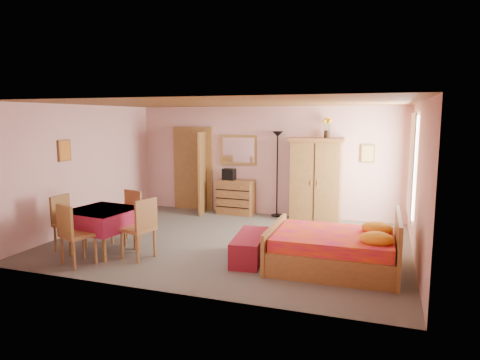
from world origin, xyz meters
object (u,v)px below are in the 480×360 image
at_px(chair_west, 70,223).
at_px(wardrobe, 316,180).
at_px(wall_mirror, 239,150).
at_px(bed, 333,239).
at_px(stereo, 229,174).
at_px(sunflower_vase, 327,128).
at_px(dining_table, 103,231).
at_px(bench, 250,247).
at_px(floor_lamp, 277,174).
at_px(chair_south, 78,234).
at_px(chest_of_drawers, 236,197).
at_px(chair_north, 125,217).
at_px(chair_east, 138,228).

bearing_deg(chair_west, wardrobe, 135.07).
xyz_separation_m(wall_mirror, bed, (2.70, -3.27, -1.09)).
distance_m(stereo, sunflower_vase, 2.58).
bearing_deg(dining_table, bench, 10.73).
xyz_separation_m(floor_lamp, chair_south, (-2.18, -4.32, -0.51)).
xyz_separation_m(chest_of_drawers, chair_south, (-1.18, -4.22, 0.08)).
distance_m(sunflower_vase, chair_north, 4.73).
bearing_deg(chair_east, chair_west, 105.36).
xyz_separation_m(bench, dining_table, (-2.53, -0.48, 0.18)).
bearing_deg(chair_east, sunflower_vase, -20.29).
distance_m(stereo, dining_table, 3.75).
bearing_deg(chair_east, wardrobe, -18.89).
height_order(stereo, wardrobe, wardrobe).
height_order(bench, chair_south, chair_south).
bearing_deg(chest_of_drawers, chair_east, -94.36).
bearing_deg(bed, dining_table, -173.19).
xyz_separation_m(wall_mirror, dining_table, (-1.19, -3.79, -1.16)).
bearing_deg(chair_north, wardrobe, -121.96).
xyz_separation_m(chair_west, chair_east, (1.38, 0.01, 0.02)).
xyz_separation_m(bed, chair_south, (-3.88, -1.16, 0.04)).
bearing_deg(chair_south, chair_west, 159.95).
xyz_separation_m(bed, chair_north, (-3.86, 0.12, 0.03)).
bearing_deg(chair_north, bench, -168.37).
distance_m(sunflower_vase, chair_west, 5.65).
distance_m(dining_table, chair_west, 0.66).
height_order(chest_of_drawers, chair_south, chair_south).
bearing_deg(dining_table, chair_west, -174.39).
bearing_deg(chest_of_drawers, chair_south, -102.84).
bearing_deg(chest_of_drawers, bench, -63.80).
xyz_separation_m(bed, chair_east, (-3.15, -0.57, 0.06)).
height_order(stereo, chair_north, stereo).
bearing_deg(floor_lamp, chair_east, -111.29).
height_order(dining_table, chair_north, chair_north).
bearing_deg(dining_table, wardrobe, 48.27).
height_order(wall_mirror, bed, wall_mirror).
xyz_separation_m(stereo, sunflower_vase, (2.31, 0.05, 1.14)).
bearing_deg(wall_mirror, bed, -54.91).
xyz_separation_m(wardrobe, bench, (-0.60, -3.02, -0.74)).
xyz_separation_m(chair_south, chair_north, (0.02, 1.28, -0.01)).
bearing_deg(floor_lamp, chair_north, -125.41).
bearing_deg(stereo, chair_south, -103.53).
bearing_deg(dining_table, chair_east, -4.33).
bearing_deg(wardrobe, floor_lamp, 167.53).
height_order(chair_north, chair_east, chair_east).
relative_size(wall_mirror, bed, 0.47).
bearing_deg(bed, chest_of_drawers, 130.63).
height_order(bed, chair_west, chair_west).
xyz_separation_m(wardrobe, chair_north, (-3.10, -2.86, -0.46)).
xyz_separation_m(bench, chair_north, (-2.50, 0.16, 0.28)).
bearing_deg(bench, chair_east, -163.43).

